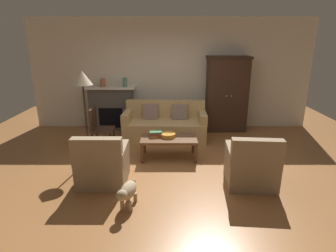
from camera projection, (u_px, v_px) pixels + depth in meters
ground_plane at (172, 166)px, 5.22m from camera, size 9.60×9.60×0.00m
back_wall at (171, 74)px, 7.23m from camera, size 7.20×0.10×2.80m
fireplace at (111, 108)px, 7.24m from camera, size 1.26×0.48×1.12m
armoire at (226, 94)px, 7.06m from camera, size 1.06×0.57×1.88m
couch at (164, 125)px, 6.62m from camera, size 1.95×0.92×0.86m
coffee_table at (168, 140)px, 5.51m from camera, size 1.10×0.60×0.42m
fruit_bowl at (167, 135)px, 5.53m from camera, size 0.31×0.31×0.07m
book_stack at (155, 134)px, 5.55m from camera, size 0.27×0.20×0.11m
mantel_vase_terracotta at (102, 83)px, 7.02m from camera, size 0.14×0.14×0.20m
mantel_vase_jade at (125, 82)px, 7.02m from camera, size 0.11×0.11×0.22m
armchair_near_left at (102, 165)px, 4.54m from camera, size 0.78×0.77×0.88m
armchair_near_right at (251, 167)px, 4.49m from camera, size 0.83×0.83×0.88m
side_chair_wooden at (98, 126)px, 5.92m from camera, size 0.44×0.44×0.90m
floor_lamp at (82, 83)px, 5.06m from camera, size 0.36×0.36×1.74m
dog at (127, 192)px, 3.89m from camera, size 0.28×0.56×0.39m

